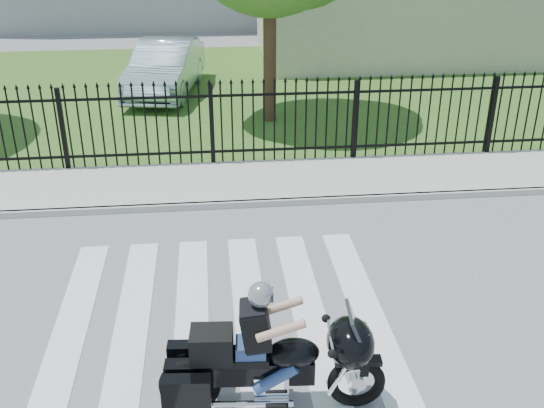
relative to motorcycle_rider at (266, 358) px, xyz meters
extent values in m
plane|color=slate|center=(-0.45, 1.14, -0.68)|extent=(120.00, 120.00, 0.00)
cube|color=#ADAAA3|center=(-0.45, 6.14, -0.62)|extent=(40.00, 2.00, 0.12)
cube|color=#ADAAA3|center=(-0.45, 5.14, -0.62)|extent=(40.00, 0.12, 0.12)
cube|color=#2F5C1F|center=(-0.45, 13.14, -0.67)|extent=(40.00, 12.00, 0.02)
cube|color=black|center=(-0.45, 7.14, -0.33)|extent=(26.00, 0.04, 0.05)
cube|color=black|center=(-0.45, 7.14, 0.87)|extent=(26.00, 0.04, 0.05)
cylinder|color=#382316|center=(1.05, 10.14, 1.40)|extent=(0.32, 0.32, 4.16)
cube|color=beige|center=(6.55, 17.14, 1.07)|extent=(10.00, 6.00, 3.50)
torus|color=black|center=(1.00, -0.07, -0.37)|extent=(0.66, 0.17, 0.65)
torus|color=black|center=(-0.84, 0.06, -0.37)|extent=(0.70, 0.19, 0.69)
cube|color=black|center=(-0.09, 0.01, -0.16)|extent=(1.24, 0.32, 0.28)
ellipsoid|color=black|center=(0.29, -0.02, 0.06)|extent=(0.61, 0.42, 0.31)
cube|color=black|center=(-0.28, 0.02, 0.02)|extent=(0.63, 0.35, 0.09)
cube|color=silver|center=(0.05, 0.00, -0.32)|extent=(0.40, 0.31, 0.28)
ellipsoid|color=black|center=(0.90, -0.07, 0.19)|extent=(0.56, 0.72, 0.51)
cube|color=black|center=(-0.58, 0.04, 0.19)|extent=(0.48, 0.39, 0.34)
cube|color=navy|center=(-0.16, 0.01, 0.13)|extent=(0.34, 0.31, 0.17)
sphere|color=#929499|center=(-0.05, 0.00, 0.81)|extent=(0.27, 0.27, 0.27)
imported|color=#9FB9C9|center=(-1.70, 12.94, 0.08)|extent=(2.29, 4.67, 1.47)
camera|label=1|loc=(-0.49, -5.44, 4.48)|focal=42.00mm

